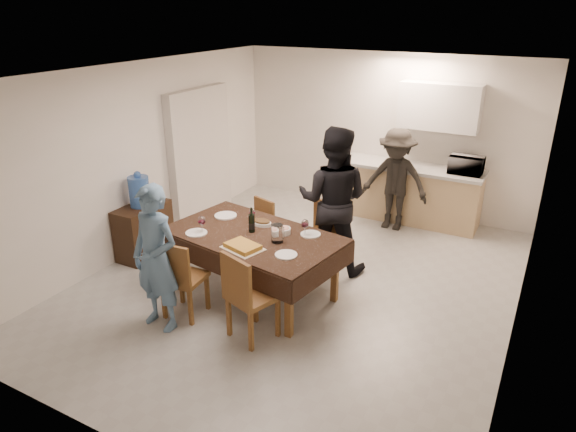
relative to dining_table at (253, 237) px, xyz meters
name	(u,v)px	position (x,y,z in m)	size (l,w,h in m)	color
floor	(301,282)	(0.38, 0.50, -0.76)	(5.00, 6.00, 0.02)	#A5A6A1
ceiling	(303,72)	(0.38, 0.50, 1.84)	(5.00, 6.00, 0.02)	white
wall_back	(384,133)	(0.38, 3.50, 0.54)	(5.00, 0.02, 2.60)	silver
wall_front	(109,309)	(0.38, -2.50, 0.54)	(5.00, 0.02, 2.60)	silver
wall_left	(142,158)	(-2.12, 0.50, 0.54)	(0.02, 6.00, 2.60)	silver
wall_right	(532,226)	(2.88, 0.50, 0.54)	(0.02, 6.00, 2.60)	silver
stub_partition	(200,155)	(-2.04, 1.70, 0.29)	(0.15, 1.40, 2.10)	beige
kitchen_base_cabinet	(409,194)	(0.98, 3.18, -0.33)	(2.20, 0.60, 0.86)	tan
kitchen_worktop	(412,168)	(0.98, 3.18, 0.13)	(2.24, 0.64, 0.05)	#A7A8A3
upper_cabinet	(440,107)	(1.28, 3.32, 1.09)	(1.20, 0.34, 0.70)	silver
dining_table	(253,237)	(0.00, 0.00, 0.00)	(2.19, 1.50, 0.79)	black
chair_near_left	(178,272)	(-0.45, -0.84, -0.18)	(0.47, 0.47, 0.51)	brown
chair_near_right	(247,290)	(0.45, -0.84, -0.15)	(0.57, 0.59, 0.54)	brown
chair_far_left	(252,228)	(-0.45, 0.67, -0.24)	(0.49, 0.50, 0.46)	brown
chair_far_right	(312,236)	(0.45, 0.66, -0.16)	(0.57, 0.58, 0.53)	brown
console	(144,231)	(-1.90, 0.16, -0.39)	(0.40, 0.80, 0.74)	black
water_jug	(139,192)	(-1.90, 0.16, 0.19)	(0.28, 0.28, 0.42)	#3969C0
wine_bottle	(252,220)	(-0.05, 0.05, 0.19)	(0.08, 0.08, 0.30)	black
water_pitcher	(277,233)	(0.35, -0.05, 0.14)	(0.14, 0.14, 0.21)	white
savoury_tart	(243,246)	(0.10, -0.38, 0.06)	(0.43, 0.32, 0.05)	gold
salad_bowl	(283,231)	(0.30, 0.18, 0.07)	(0.18, 0.18, 0.07)	white
mushroom_dish	(262,223)	(-0.05, 0.28, 0.06)	(0.22, 0.22, 0.04)	white
wine_glass_a	(202,225)	(-0.55, -0.25, 0.14)	(0.09, 0.09, 0.21)	white
wine_glass_b	(305,228)	(0.55, 0.25, 0.14)	(0.09, 0.09, 0.20)	white
wine_glass_c	(252,215)	(-0.20, 0.30, 0.13)	(0.08, 0.08, 0.18)	white
plate_near_left	(196,233)	(-0.60, -0.30, 0.04)	(0.25, 0.25, 0.01)	white
plate_near_right	(286,255)	(0.60, -0.30, 0.04)	(0.24, 0.24, 0.01)	white
plate_far_left	(226,216)	(-0.60, 0.30, 0.04)	(0.28, 0.28, 0.02)	white
plate_far_right	(311,234)	(0.60, 0.30, 0.04)	(0.24, 0.24, 0.01)	white
microwave	(466,165)	(1.80, 3.18, 0.29)	(0.49, 0.33, 0.27)	silver
person_near	(156,259)	(-0.55, -1.05, 0.05)	(0.59, 0.39, 1.62)	slate
person_far	(333,201)	(0.55, 1.05, 0.20)	(0.93, 0.73, 1.92)	black
person_kitchen	(395,180)	(0.86, 2.73, 0.04)	(1.02, 0.59, 1.59)	black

